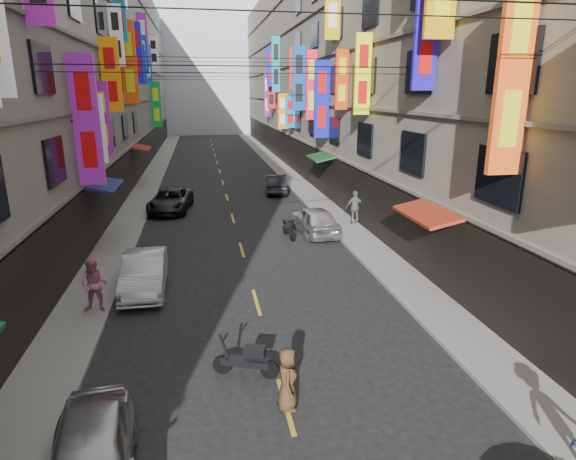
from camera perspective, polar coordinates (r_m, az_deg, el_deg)
name	(u,v)px	position (r m, az deg, el deg)	size (l,w,h in m)	color
sidewalk_left	(148,184)	(40.62, -16.26, 5.25)	(2.00, 90.00, 0.12)	slate
sidewalk_right	(294,179)	(41.12, 0.67, 6.01)	(2.00, 90.00, 0.12)	slate
building_row_left	(53,60)	(41.12, -26.07, 17.66)	(10.14, 90.00, 19.00)	gray
building_row_right	(366,63)	(42.11, 9.20, 18.93)	(10.14, 90.00, 19.00)	gray
haze_block	(206,70)	(89.85, -9.69, 18.24)	(18.00, 8.00, 22.00)	#B0B7C4
shop_signage	(223,62)	(32.53, -7.67, 19.08)	(14.00, 55.00, 11.75)	#0F55AF
street_awnings	(211,181)	(24.13, -9.11, 5.76)	(13.99, 35.20, 0.41)	#165227
overhead_cables	(228,62)	(27.85, -7.15, 19.17)	(14.00, 38.04, 1.24)	black
lane_markings	(225,189)	(37.49, -7.51, 4.81)	(0.12, 80.20, 0.01)	gold
scooter_crossing	(247,361)	(13.11, -4.90, -15.16)	(1.73, 0.81, 1.14)	black
scooter_far_right	(289,229)	(24.71, 0.08, 0.12)	(0.53, 1.80, 1.14)	black
car_left_near	(90,460)	(10.51, -22.38, -23.87)	(1.60, 3.98, 1.35)	#B2B3B7
car_left_mid	(144,272)	(18.89, -16.65, -4.83)	(1.51, 4.32, 1.42)	silver
car_left_far	(171,200)	(31.06, -13.74, 3.43)	(2.27, 4.93, 1.37)	black
car_right_mid	(314,220)	(25.27, 3.12, 1.18)	(1.77, 4.40, 1.50)	silver
car_right_far	(276,184)	(35.74, -1.39, 5.50)	(1.45, 4.17, 1.37)	#24252C
pedestrian_lfar	(94,285)	(17.33, -21.96, -6.05)	(0.90, 0.62, 1.86)	#BF6583
pedestrian_rfar	(355,207)	(26.96, 7.96, 2.67)	(1.10, 0.63, 1.88)	#5D5D5F
pedestrian_crossing	(288,379)	(11.75, -0.05, -17.25)	(0.76, 0.52, 1.55)	#442C1B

